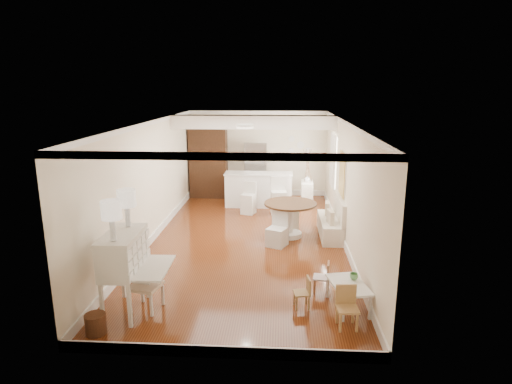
# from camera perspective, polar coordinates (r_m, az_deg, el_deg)

# --- Properties ---
(room) EXTENTS (9.00, 9.04, 2.82)m
(room) POSITION_cam_1_polar(r_m,az_deg,el_deg) (9.99, -0.84, 4.79)
(room) COLOR brown
(room) RESTS_ON ground
(secretary_bureau) EXTENTS (1.08, 1.10, 1.35)m
(secretary_bureau) POSITION_cam_1_polar(r_m,az_deg,el_deg) (7.25, -17.12, -10.26)
(secretary_bureau) COLOR white
(secretary_bureau) RESTS_ON ground
(gustavian_armchair) EXTENTS (0.59, 0.59, 0.86)m
(gustavian_armchair) POSITION_cam_1_polar(r_m,az_deg,el_deg) (7.33, -14.50, -11.90)
(gustavian_armchair) COLOR silver
(gustavian_armchair) RESTS_ON ground
(wicker_basket) EXTENTS (0.40, 0.40, 0.31)m
(wicker_basket) POSITION_cam_1_polar(r_m,az_deg,el_deg) (7.02, -20.61, -16.13)
(wicker_basket) COLOR #56301B
(wicker_basket) RESTS_ON ground
(kids_table) EXTENTS (0.69, 0.96, 0.44)m
(kids_table) POSITION_cam_1_polar(r_m,az_deg,el_deg) (7.39, 12.16, -13.38)
(kids_table) COLOR white
(kids_table) RESTS_ON ground
(kids_chair_a) EXTENTS (0.30, 0.30, 0.54)m
(kids_chair_a) POSITION_cam_1_polar(r_m,az_deg,el_deg) (7.26, 6.12, -13.18)
(kids_chair_a) COLOR olive
(kids_chair_a) RESTS_ON ground
(kids_chair_b) EXTENTS (0.31, 0.31, 0.57)m
(kids_chair_b) POSITION_cam_1_polar(r_m,az_deg,el_deg) (7.81, 8.68, -11.12)
(kids_chair_b) COLOR #9B6746
(kids_chair_b) RESTS_ON ground
(kids_chair_c) EXTENTS (0.34, 0.34, 0.65)m
(kids_chair_c) POSITION_cam_1_polar(r_m,az_deg,el_deg) (6.80, 12.09, -14.87)
(kids_chair_c) COLOR tan
(kids_chair_c) RESTS_ON ground
(banquette) EXTENTS (0.52, 1.60, 0.98)m
(banquette) POSITION_cam_1_polar(r_m,az_deg,el_deg) (10.55, 9.91, -3.26)
(banquette) COLOR silver
(banquette) RESTS_ON ground
(dining_table) EXTENTS (1.33, 1.33, 0.86)m
(dining_table) POSITION_cam_1_polar(r_m,az_deg,el_deg) (10.39, 4.56, -3.71)
(dining_table) COLOR #492B17
(dining_table) RESTS_ON ground
(slip_chair_near) EXTENTS (0.54, 0.55, 0.85)m
(slip_chair_near) POSITION_cam_1_polar(r_m,az_deg,el_deg) (9.78, 2.83, -4.83)
(slip_chair_near) COLOR silver
(slip_chair_near) RESTS_ON ground
(slip_chair_far) EXTENTS (0.59, 0.59, 0.86)m
(slip_chair_far) POSITION_cam_1_polar(r_m,az_deg,el_deg) (10.74, 4.20, -3.11)
(slip_chair_far) COLOR white
(slip_chair_far) RESTS_ON ground
(breakfast_counter) EXTENTS (2.05, 0.65, 1.03)m
(breakfast_counter) POSITION_cam_1_polar(r_m,az_deg,el_deg) (13.00, 0.35, 0.33)
(breakfast_counter) COLOR white
(breakfast_counter) RESTS_ON ground
(bar_stool_left) EXTENTS (0.45, 0.45, 0.91)m
(bar_stool_left) POSITION_cam_1_polar(r_m,az_deg,el_deg) (12.23, -1.03, -0.83)
(bar_stool_left) COLOR white
(bar_stool_left) RESTS_ON ground
(bar_stool_right) EXTENTS (0.47, 0.47, 1.06)m
(bar_stool_right) POSITION_cam_1_polar(r_m,az_deg,el_deg) (12.20, 3.03, -0.52)
(bar_stool_right) COLOR silver
(bar_stool_right) RESTS_ON ground
(pantry_cabinet) EXTENTS (1.20, 0.60, 2.30)m
(pantry_cabinet) POSITION_cam_1_polar(r_m,az_deg,el_deg) (14.11, -6.34, 3.96)
(pantry_cabinet) COLOR #381E11
(pantry_cabinet) RESTS_ON ground
(fridge) EXTENTS (0.75, 0.65, 1.80)m
(fridge) POSITION_cam_1_polar(r_m,az_deg,el_deg) (13.93, 1.40, 2.87)
(fridge) COLOR silver
(fridge) RESTS_ON ground
(sideboard) EXTENTS (0.37, 0.79, 0.74)m
(sideboard) POSITION_cam_1_polar(r_m,az_deg,el_deg) (13.18, 6.80, -0.22)
(sideboard) COLOR white
(sideboard) RESTS_ON ground
(pencil_cup) EXTENTS (0.14, 0.14, 0.11)m
(pencil_cup) POSITION_cam_1_polar(r_m,az_deg,el_deg) (7.43, 12.92, -10.91)
(pencil_cup) COLOR #63AA66
(pencil_cup) RESTS_ON kids_table
(branch_vase) EXTENTS (0.20, 0.20, 0.19)m
(branch_vase) POSITION_cam_1_polar(r_m,az_deg,el_deg) (13.11, 6.82, 1.79)
(branch_vase) COLOR white
(branch_vase) RESTS_ON sideboard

